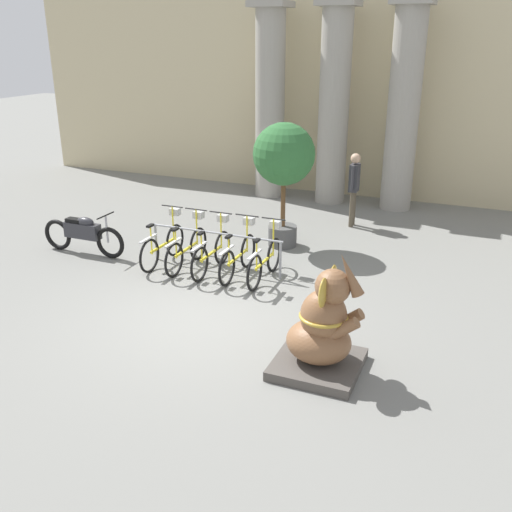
% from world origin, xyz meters
% --- Properties ---
extents(ground_plane, '(60.00, 60.00, 0.00)m').
position_xyz_m(ground_plane, '(0.00, 0.00, 0.00)').
color(ground_plane, slate).
extents(building_facade, '(20.00, 0.20, 6.00)m').
position_xyz_m(building_facade, '(0.00, 8.60, 3.00)').
color(building_facade, '#C6B78E').
rests_on(building_facade, ground_plane).
extents(column_left, '(1.00, 1.00, 5.16)m').
position_xyz_m(column_left, '(-1.80, 7.60, 2.62)').
color(column_left, gray).
rests_on(column_left, ground_plane).
extents(column_middle, '(1.00, 1.00, 5.16)m').
position_xyz_m(column_middle, '(0.00, 7.60, 2.62)').
color(column_middle, gray).
rests_on(column_middle, ground_plane).
extents(column_right, '(1.00, 1.00, 5.16)m').
position_xyz_m(column_right, '(1.80, 7.60, 2.62)').
color(column_right, gray).
rests_on(column_right, ground_plane).
extents(bike_rack, '(2.81, 0.05, 0.77)m').
position_xyz_m(bike_rack, '(-0.74, 1.95, 0.58)').
color(bike_rack, gray).
rests_on(bike_rack, ground_plane).
extents(bicycle_0, '(0.48, 1.66, 1.10)m').
position_xyz_m(bicycle_0, '(-1.84, 1.83, 0.41)').
color(bicycle_0, black).
rests_on(bicycle_0, ground_plane).
extents(bicycle_1, '(0.48, 1.66, 1.10)m').
position_xyz_m(bicycle_1, '(-1.29, 1.82, 0.41)').
color(bicycle_1, black).
rests_on(bicycle_1, ground_plane).
extents(bicycle_2, '(0.48, 1.66, 1.10)m').
position_xyz_m(bicycle_2, '(-0.74, 1.81, 0.41)').
color(bicycle_2, black).
rests_on(bicycle_2, ground_plane).
extents(bicycle_3, '(0.48, 1.66, 1.10)m').
position_xyz_m(bicycle_3, '(-0.18, 1.83, 0.41)').
color(bicycle_3, black).
rests_on(bicycle_3, ground_plane).
extents(bicycle_4, '(0.48, 1.66, 1.10)m').
position_xyz_m(bicycle_4, '(0.37, 1.82, 0.41)').
color(bicycle_4, black).
rests_on(bicycle_4, ground_plane).
extents(elephant_statue, '(1.16, 1.16, 1.78)m').
position_xyz_m(elephant_statue, '(2.23, -0.78, 0.60)').
color(elephant_statue, '#4C4742').
rests_on(elephant_statue, ground_plane).
extents(motorcycle, '(2.02, 0.55, 0.93)m').
position_xyz_m(motorcycle, '(-3.67, 1.64, 0.45)').
color(motorcycle, black).
rests_on(motorcycle, ground_plane).
extents(person_pedestrian, '(0.23, 0.47, 1.76)m').
position_xyz_m(person_pedestrian, '(1.10, 5.68, 1.07)').
color(person_pedestrian, brown).
rests_on(person_pedestrian, ground_plane).
extents(potted_tree, '(1.31, 1.31, 2.67)m').
position_xyz_m(potted_tree, '(0.02, 3.72, 1.89)').
color(potted_tree, '#4C4C4C').
rests_on(potted_tree, ground_plane).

